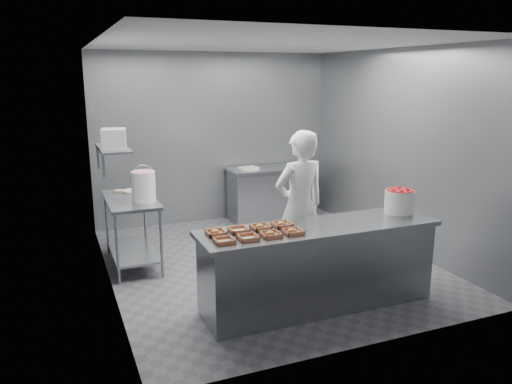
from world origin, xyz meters
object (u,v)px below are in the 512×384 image
(back_counter, at_px, (272,193))
(tray_6, at_px, (260,227))
(tray_2, at_px, (271,234))
(worker, at_px, (300,206))
(service_counter, at_px, (318,266))
(tray_4, at_px, (216,232))
(tray_3, at_px, (293,231))
(tray_5, at_px, (239,230))
(strawberry_tub, at_px, (399,200))
(prep_table, at_px, (132,221))
(appliance, at_px, (114,139))
(tray_1, at_px, (248,237))
(tray_7, at_px, (282,224))
(tray_0, at_px, (224,240))
(glaze_bucket, at_px, (143,185))

(back_counter, height_order, tray_6, tray_6)
(tray_2, height_order, worker, worker)
(service_counter, height_order, tray_4, tray_4)
(tray_3, bearing_deg, service_counter, 18.98)
(tray_5, distance_m, strawberry_tub, 1.94)
(prep_table, relative_size, appliance, 3.76)
(appliance, bearing_deg, tray_5, -50.79)
(prep_table, bearing_deg, tray_3, -58.48)
(service_counter, bearing_deg, tray_6, 168.15)
(strawberry_tub, relative_size, appliance, 1.02)
(worker, bearing_deg, prep_table, -39.33)
(service_counter, xyz_separation_m, tray_1, (-0.85, -0.13, 0.47))
(tray_4, bearing_deg, tray_7, 0.00)
(back_counter, relative_size, tray_4, 8.01)
(back_counter, relative_size, tray_1, 8.01)
(prep_table, distance_m, strawberry_tub, 3.33)
(tray_1, bearing_deg, tray_7, 28.42)
(prep_table, distance_m, tray_6, 2.12)
(back_counter, bearing_deg, tray_4, -122.59)
(back_counter, height_order, worker, worker)
(tray_7, bearing_deg, tray_6, 180.00)
(tray_0, distance_m, glaze_bucket, 1.94)
(service_counter, relative_size, tray_2, 13.88)
(prep_table, relative_size, tray_1, 6.40)
(tray_4, xyz_separation_m, appliance, (-0.72, 1.69, 0.76))
(tray_5, relative_size, worker, 0.10)
(tray_5, xyz_separation_m, tray_7, (0.48, -0.00, 0.00))
(tray_3, height_order, worker, worker)
(service_counter, height_order, tray_2, tray_2)
(tray_4, xyz_separation_m, strawberry_tub, (2.18, -0.03, 0.12))
(service_counter, xyz_separation_m, tray_7, (-0.38, 0.13, 0.47))
(tray_4, bearing_deg, tray_3, -19.72)
(back_counter, height_order, strawberry_tub, strawberry_tub)
(tray_2, xyz_separation_m, tray_3, (0.24, 0.00, 0.00))
(tray_0, bearing_deg, back_counter, 59.48)
(tray_4, xyz_separation_m, tray_7, (0.72, 0.00, 0.00))
(tray_0, bearing_deg, tray_4, 90.67)
(tray_0, relative_size, tray_6, 1.00)
(service_counter, distance_m, tray_3, 0.61)
(tray_6, distance_m, strawberry_tub, 1.70)
(tray_5, bearing_deg, appliance, 119.73)
(back_counter, xyz_separation_m, glaze_bucket, (-2.41, -1.50, 0.64))
(appliance, bearing_deg, glaze_bucket, -3.51)
(tray_5, distance_m, worker, 1.19)
(tray_6, bearing_deg, tray_2, -90.00)
(service_counter, height_order, back_counter, same)
(tray_0, height_order, appliance, appliance)
(tray_2, distance_m, tray_4, 0.54)
(prep_table, height_order, appliance, appliance)
(service_counter, bearing_deg, appliance, 134.94)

